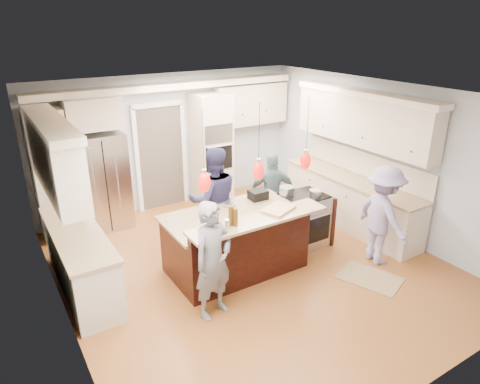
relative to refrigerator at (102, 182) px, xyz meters
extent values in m
plane|color=#A2662C|center=(1.55, -2.64, -0.90)|extent=(6.00, 6.00, 0.00)
cube|color=#B2BCC6|center=(1.55, 0.36, 0.45)|extent=(5.50, 0.04, 2.70)
cube|color=#B2BCC6|center=(1.55, -5.64, 0.45)|extent=(5.50, 0.04, 2.70)
cube|color=#B2BCC6|center=(-1.20, -2.64, 0.45)|extent=(0.04, 6.00, 2.70)
cube|color=#B2BCC6|center=(4.30, -2.64, 0.45)|extent=(0.04, 6.00, 2.70)
cube|color=white|center=(1.55, -2.64, 1.80)|extent=(5.50, 6.00, 0.04)
cube|color=#B7B7BC|center=(0.00, 0.00, 0.00)|extent=(0.90, 0.70, 1.80)
cube|color=beige|center=(2.30, 0.03, 0.25)|extent=(0.72, 0.64, 2.30)
cube|color=black|center=(2.30, -0.30, 0.65)|extent=(0.60, 0.02, 0.35)
cube|color=black|center=(2.30, -0.30, 0.15)|extent=(0.60, 0.02, 0.50)
cylinder|color=#B7B7BC|center=(2.30, -0.33, 0.40)|extent=(0.55, 0.02, 0.02)
cube|color=beige|center=(-0.80, 0.06, 0.25)|extent=(0.60, 0.58, 2.30)
cube|color=beige|center=(0.00, 0.06, 1.25)|extent=(0.95, 0.58, 0.55)
cube|color=beige|center=(3.35, 0.18, 1.05)|extent=(1.70, 0.35, 0.85)
cube|color=beige|center=(1.55, 0.16, 1.58)|extent=(5.30, 0.38, 0.12)
cube|color=#4C443A|center=(1.30, 0.35, 0.15)|extent=(0.90, 0.06, 2.10)
cube|color=white|center=(1.30, 0.31, 1.23)|extent=(1.04, 0.06, 0.10)
cube|color=beige|center=(3.95, -2.34, -0.46)|extent=(0.60, 3.00, 0.88)
cube|color=tan|center=(3.95, -2.34, 0.00)|extent=(0.64, 3.05, 0.04)
cube|color=beige|center=(4.07, -2.34, 1.08)|extent=(0.35, 3.00, 0.85)
cube|color=beige|center=(4.06, -2.34, 1.56)|extent=(0.37, 3.10, 0.10)
cube|color=beige|center=(-0.85, -1.84, -0.46)|extent=(0.60, 2.20, 0.88)
cube|color=tan|center=(-0.85, -1.84, 0.00)|extent=(0.64, 2.25, 0.04)
cube|color=beige|center=(-0.97, -1.84, 1.08)|extent=(0.35, 2.20, 0.85)
cube|color=beige|center=(-0.96, -1.84, 1.56)|extent=(0.37, 2.30, 0.10)
cube|color=black|center=(1.30, -2.49, -0.46)|extent=(2.00, 1.00, 0.88)
cube|color=tan|center=(1.30, -2.49, 0.00)|extent=(2.10, 1.10, 0.04)
cube|color=black|center=(1.30, -3.05, -0.36)|extent=(2.00, 0.12, 1.08)
cube|color=tan|center=(1.30, -3.19, 0.20)|extent=(2.10, 0.42, 0.04)
cube|color=black|center=(1.94, -2.22, 0.10)|extent=(0.29, 0.23, 0.15)
cube|color=#B7B7BC|center=(2.68, -2.49, -0.45)|extent=(0.76, 0.66, 0.90)
cube|color=black|center=(2.68, -2.83, -0.50)|extent=(0.65, 0.01, 0.45)
cube|color=black|center=(2.68, -2.49, 0.01)|extent=(0.72, 0.59, 0.02)
cube|color=black|center=(3.09, -2.49, -0.46)|extent=(0.06, 0.71, 0.88)
cylinder|color=black|center=(0.50, -3.15, 1.43)|extent=(0.01, 0.01, 0.75)
ellipsoid|color=red|center=(0.50, -3.15, 0.90)|extent=(0.15, 0.15, 0.26)
cylinder|color=black|center=(1.30, -3.15, 1.43)|extent=(0.01, 0.01, 0.75)
ellipsoid|color=red|center=(1.30, -3.15, 0.90)|extent=(0.15, 0.15, 0.26)
cylinder|color=black|center=(2.10, -3.15, 1.43)|extent=(0.01, 0.01, 0.75)
ellipsoid|color=red|center=(2.10, -3.15, 0.90)|extent=(0.15, 0.15, 0.26)
imported|color=slate|center=(0.48, -3.36, -0.10)|extent=(0.66, 0.51, 1.61)
imported|color=#2A2950|center=(1.35, -1.79, -0.01)|extent=(1.01, 0.88, 1.78)
imported|color=slate|center=(2.55, -1.79, -0.16)|extent=(0.94, 0.71, 1.49)
imported|color=#8B7EAA|center=(3.37, -3.58, -0.09)|extent=(0.76, 1.13, 1.61)
cube|color=#998353|center=(2.88, -3.89, -0.89)|extent=(0.89, 1.05, 0.01)
cylinder|color=silver|center=(0.61, -3.17, 0.39)|extent=(0.08, 0.08, 0.34)
cylinder|color=#41280B|center=(0.88, -3.15, 0.35)|extent=(0.06, 0.06, 0.26)
cylinder|color=#41280B|center=(0.91, -3.21, 0.34)|extent=(0.06, 0.06, 0.25)
cylinder|color=#41280B|center=(0.87, -3.15, 0.36)|extent=(0.08, 0.08, 0.27)
cylinder|color=#B7B7BC|center=(0.78, -3.21, 0.28)|extent=(0.08, 0.08, 0.13)
cube|color=tan|center=(1.68, -3.11, 0.24)|extent=(0.54, 0.46, 0.04)
cylinder|color=#B7B7BC|center=(2.45, -2.31, 0.09)|extent=(0.24, 0.24, 0.14)
cylinder|color=#B7B7BC|center=(2.83, -2.61, 0.07)|extent=(0.20, 0.20, 0.10)
camera|label=1|loc=(-1.72, -7.52, 2.75)|focal=32.00mm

